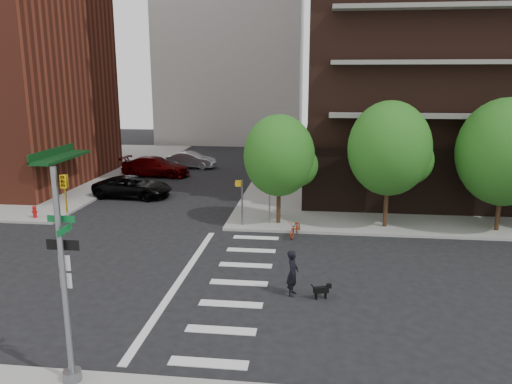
{
  "coord_description": "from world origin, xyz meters",
  "views": [
    {
      "loc": [
        5.99,
        -19.07,
        8.33
      ],
      "look_at": [
        3.0,
        6.0,
        2.5
      ],
      "focal_mm": 35.0,
      "sensor_mm": 36.0,
      "label": 1
    }
  ],
  "objects_px": {
    "parked_car_black": "(133,187)",
    "fire_hydrant": "(35,211)",
    "parked_car_silver": "(191,160)",
    "dog_walker": "(293,273)",
    "traffic_signal": "(66,295)",
    "scooter": "(295,228)",
    "parked_car_maroon": "(156,166)"
  },
  "relations": [
    {
      "from": "traffic_signal",
      "to": "parked_car_silver",
      "type": "xyz_separation_m",
      "value": [
        -5.03,
        33.56,
        -1.95
      ]
    },
    {
      "from": "parked_car_black",
      "to": "traffic_signal",
      "type": "bearing_deg",
      "value": -159.05
    },
    {
      "from": "scooter",
      "to": "dog_walker",
      "type": "relative_size",
      "value": 0.95
    },
    {
      "from": "traffic_signal",
      "to": "scooter",
      "type": "xyz_separation_m",
      "value": [
        5.53,
        13.99,
        -2.24
      ]
    },
    {
      "from": "traffic_signal",
      "to": "parked_car_black",
      "type": "relative_size",
      "value": 1.1
    },
    {
      "from": "traffic_signal",
      "to": "scooter",
      "type": "bearing_deg",
      "value": 68.43
    },
    {
      "from": "parked_car_silver",
      "to": "scooter",
      "type": "xyz_separation_m",
      "value": [
        10.56,
        -19.57,
        -0.3
      ]
    },
    {
      "from": "fire_hydrant",
      "to": "dog_walker",
      "type": "distance_m",
      "value": 17.99
    },
    {
      "from": "parked_car_black",
      "to": "scooter",
      "type": "xyz_separation_m",
      "value": [
        11.79,
        -7.56,
        -0.3
      ]
    },
    {
      "from": "fire_hydrant",
      "to": "dog_walker",
      "type": "relative_size",
      "value": 0.4
    },
    {
      "from": "parked_car_black",
      "to": "fire_hydrant",
      "type": "bearing_deg",
      "value": 153.71
    },
    {
      "from": "parked_car_silver",
      "to": "scooter",
      "type": "bearing_deg",
      "value": -146.51
    },
    {
      "from": "fire_hydrant",
      "to": "parked_car_black",
      "type": "height_order",
      "value": "parked_car_black"
    },
    {
      "from": "scooter",
      "to": "parked_car_black",
      "type": "bearing_deg",
      "value": 160.78
    },
    {
      "from": "parked_car_silver",
      "to": "dog_walker",
      "type": "relative_size",
      "value": 2.51
    },
    {
      "from": "fire_hydrant",
      "to": "parked_car_maroon",
      "type": "relative_size",
      "value": 0.13
    },
    {
      "from": "fire_hydrant",
      "to": "parked_car_maroon",
      "type": "xyz_separation_m",
      "value": [
        2.94,
        13.98,
        0.29
      ]
    },
    {
      "from": "parked_car_black",
      "to": "scooter",
      "type": "height_order",
      "value": "parked_car_black"
    },
    {
      "from": "parked_car_black",
      "to": "parked_car_maroon",
      "type": "height_order",
      "value": "parked_car_maroon"
    },
    {
      "from": "parked_car_silver",
      "to": "dog_walker",
      "type": "xyz_separation_m",
      "value": [
        10.75,
        -26.95,
        0.16
      ]
    },
    {
      "from": "scooter",
      "to": "parked_car_silver",
      "type": "bearing_deg",
      "value": 131.81
    },
    {
      "from": "dog_walker",
      "to": "scooter",
      "type": "bearing_deg",
      "value": 11.74
    },
    {
      "from": "parked_car_maroon",
      "to": "dog_walker",
      "type": "distance_m",
      "value": 26.04
    },
    {
      "from": "fire_hydrant",
      "to": "traffic_signal",
      "type": "bearing_deg",
      "value": -56.74
    },
    {
      "from": "parked_car_silver",
      "to": "dog_walker",
      "type": "bearing_deg",
      "value": -153.12
    },
    {
      "from": "parked_car_black",
      "to": "parked_car_silver",
      "type": "height_order",
      "value": "parked_car_black"
    },
    {
      "from": "traffic_signal",
      "to": "scooter",
      "type": "relative_size",
      "value": 3.46
    },
    {
      "from": "fire_hydrant",
      "to": "parked_car_black",
      "type": "xyz_separation_m",
      "value": [
        3.77,
        6.26,
        0.21
      ]
    },
    {
      "from": "dog_walker",
      "to": "parked_car_silver",
      "type": "bearing_deg",
      "value": 32.01
    },
    {
      "from": "fire_hydrant",
      "to": "parked_car_black",
      "type": "bearing_deg",
      "value": 58.96
    },
    {
      "from": "parked_car_maroon",
      "to": "parked_car_silver",
      "type": "xyz_separation_m",
      "value": [
        2.06,
        4.29,
        -0.09
      ]
    },
    {
      "from": "fire_hydrant",
      "to": "parked_car_silver",
      "type": "distance_m",
      "value": 18.94
    }
  ]
}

